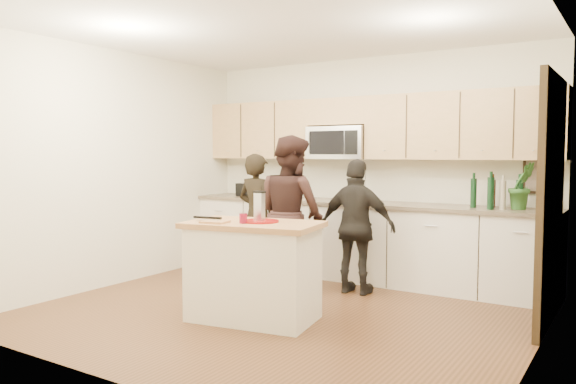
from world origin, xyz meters
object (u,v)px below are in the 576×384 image
Objects in this scene: toaster at (250,190)px; woman_right at (357,227)px; island at (253,271)px; woman_left at (257,215)px; woman_center at (291,213)px.

toaster is 2.04m from woman_right.
island is 4.12× the size of toaster.
woman_left is (0.51, -0.54, -0.27)m from toaster.
woman_center reaches higher than woman_left.
island is at bearing 128.98° from woman_left.
island is 0.86× the size of woman_left.
toaster is 1.52m from woman_center.
island is at bearing -52.97° from toaster.
toaster is 0.18× the size of woman_center.
woman_right is (0.38, 1.38, 0.28)m from island.
woman_right is at bearing -179.91° from woman_left.
woman_center is at bearing 16.60° from woman_right.
woman_left is 1.41m from woman_right.
woman_center is (-0.31, 1.14, 0.40)m from island.
woman_right reaches higher than toaster.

